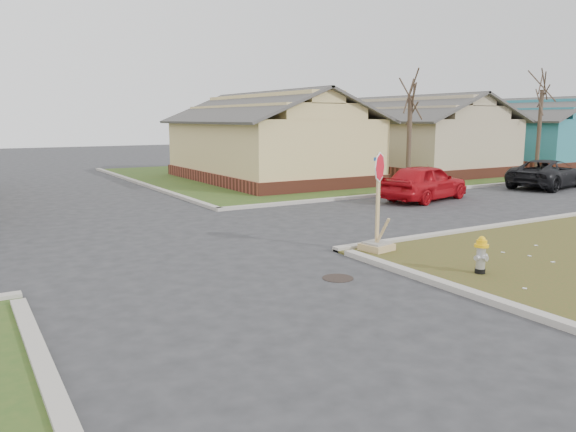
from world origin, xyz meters
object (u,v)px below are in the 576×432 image
stop_sign (377,229)px  dark_pickup (548,174)px  fire_hydrant (481,253)px  red_sedan (425,182)px

stop_sign → dark_pickup: size_ratio=0.50×
fire_hydrant → stop_sign: size_ratio=0.33×
fire_hydrant → stop_sign: (-0.50, 2.72, 0.08)m
red_sedan → dark_pickup: red_sedan is taller
red_sedan → dark_pickup: 8.01m
fire_hydrant → red_sedan: size_ratio=0.18×
fire_hydrant → dark_pickup: (14.88, 8.69, 0.18)m
red_sedan → dark_pickup: (8.01, 0.07, -0.07)m
stop_sign → red_sedan: (7.37, 5.90, 0.17)m
fire_hydrant → stop_sign: 2.77m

